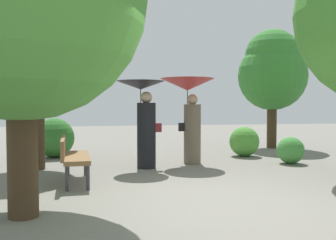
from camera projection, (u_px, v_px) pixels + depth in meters
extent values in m
plane|color=slate|center=(211.00, 201.00, 5.47)|extent=(40.00, 40.00, 0.00)
cylinder|color=black|center=(146.00, 135.00, 8.30)|extent=(0.42, 0.42, 1.47)
sphere|color=tan|center=(146.00, 97.00, 8.26)|extent=(0.26, 0.26, 0.26)
cylinder|color=#333338|center=(141.00, 107.00, 8.26)|extent=(0.02, 0.02, 0.80)
cone|color=black|center=(141.00, 85.00, 8.24)|extent=(1.08, 1.08, 0.19)
cube|color=maroon|center=(158.00, 128.00, 8.32)|extent=(0.14, 0.10, 0.20)
cylinder|color=#6B5B4C|center=(192.00, 134.00, 8.94)|extent=(0.41, 0.41, 1.44)
sphere|color=tan|center=(192.00, 100.00, 8.90)|extent=(0.26, 0.26, 0.26)
cylinder|color=#333338|center=(187.00, 108.00, 8.90)|extent=(0.02, 0.02, 0.83)
cone|color=#B22D2D|center=(187.00, 85.00, 8.87)|extent=(1.30, 1.30, 0.29)
cube|color=black|center=(182.00, 127.00, 8.90)|extent=(0.14, 0.10, 0.20)
cylinder|color=#38383D|center=(88.00, 177.00, 6.15)|extent=(0.06, 0.06, 0.44)
cylinder|color=#38383D|center=(67.00, 178.00, 6.07)|extent=(0.06, 0.06, 0.44)
cylinder|color=#38383D|center=(85.00, 164.00, 7.45)|extent=(0.06, 0.06, 0.44)
cylinder|color=#38383D|center=(68.00, 165.00, 7.36)|extent=(0.06, 0.06, 0.44)
cube|color=olive|center=(77.00, 158.00, 6.75)|extent=(0.54, 1.53, 0.08)
cube|color=olive|center=(63.00, 147.00, 6.68)|extent=(0.16, 1.50, 0.35)
cylinder|color=#42301E|center=(37.00, 95.00, 8.09)|extent=(0.33, 0.33, 3.27)
sphere|color=#2D6B28|center=(36.00, 58.00, 8.06)|extent=(2.08, 2.08, 2.08)
sphere|color=#2D6B28|center=(36.00, 28.00, 8.03)|extent=(1.66, 1.66, 1.66)
cylinder|color=#42301E|center=(272.00, 100.00, 12.16)|extent=(0.32, 0.32, 3.16)
sphere|color=#387F33|center=(272.00, 76.00, 12.12)|extent=(2.25, 2.25, 2.25)
sphere|color=#387F33|center=(273.00, 57.00, 12.10)|extent=(1.80, 1.80, 1.80)
cylinder|color=#42301E|center=(21.00, 69.00, 4.61)|extent=(0.38, 0.38, 3.75)
sphere|color=#4C9338|center=(244.00, 141.00, 10.20)|extent=(0.82, 0.82, 0.82)
sphere|color=#2D6B28|center=(54.00, 138.00, 9.97)|extent=(1.07, 1.07, 1.07)
sphere|color=#428C3D|center=(291.00, 150.00, 8.93)|extent=(0.65, 0.65, 0.65)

